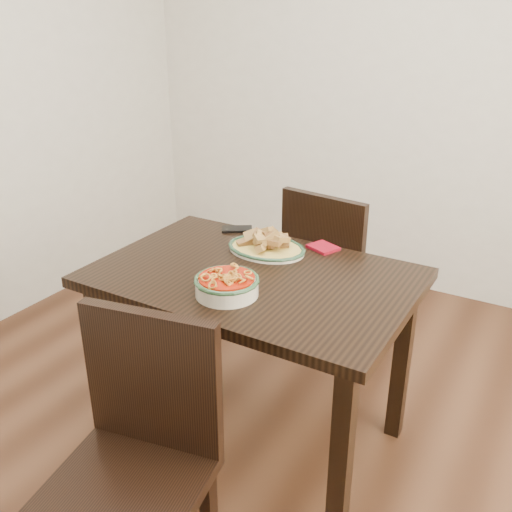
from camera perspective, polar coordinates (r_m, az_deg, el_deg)
The scene contains 9 objects.
floor at distance 2.48m, azimuth -0.19°, elevation -17.98°, with size 3.50×3.50×0.00m, color #3B2012.
wall_back at distance 3.49m, azimuth 15.27°, elevation 17.18°, with size 3.50×0.10×2.60m, color silver.
dining_table at distance 2.14m, azimuth -0.27°, elevation -4.18°, with size 1.16×0.77×0.75m.
chair_far at distance 2.75m, azimuth 7.61°, elevation -1.26°, with size 0.47×0.47×0.89m.
chair_near at distance 1.73m, azimuth -11.73°, elevation -18.54°, with size 0.49×0.49×0.89m.
fish_plate at distance 2.27m, azimuth 1.06°, elevation 1.52°, with size 0.32×0.25×0.11m.
noodle_bowl at distance 1.93m, azimuth -2.94°, elevation -2.72°, with size 0.22×0.22×0.08m.
smartphone at distance 2.50m, azimuth -1.91°, elevation 2.71°, with size 0.13×0.07×0.01m, color black.
napkin at distance 2.32m, azimuth 6.73°, elevation 0.86°, with size 0.11×0.09×0.01m, color maroon.
Camera 1 is at (0.95, -1.59, 1.65)m, focal length 40.00 mm.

